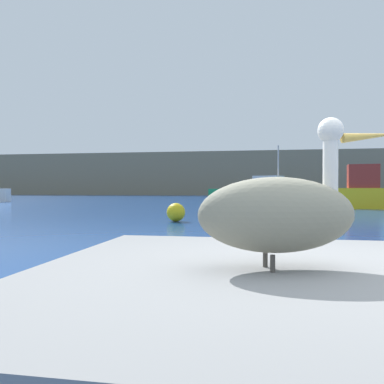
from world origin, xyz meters
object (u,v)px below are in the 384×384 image
at_px(fishing_boat_green, 256,194).
at_px(fishing_boat_yellow, 365,192).
at_px(pelican, 279,212).
at_px(mooring_buoy, 176,212).

bearing_deg(fishing_boat_green, fishing_boat_yellow, -25.00).
height_order(fishing_boat_green, fishing_boat_yellow, fishing_boat_green).
xyz_separation_m(pelican, fishing_boat_yellow, (6.89, 24.52, -0.14)).
distance_m(fishing_boat_yellow, mooring_buoy, 15.56).
xyz_separation_m(fishing_boat_green, fishing_boat_yellow, (7.20, -6.98, 0.22)).
height_order(pelican, mooring_buoy, pelican).
relative_size(pelican, fishing_boat_green, 0.17).
distance_m(fishing_boat_green, mooring_buoy, 18.88).
bearing_deg(fishing_boat_green, mooring_buoy, -80.38).
bearing_deg(pelican, mooring_buoy, 89.82).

